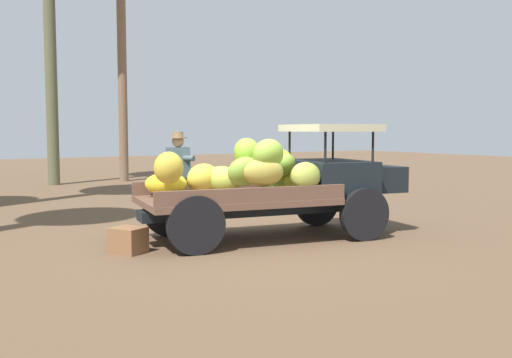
% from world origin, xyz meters
% --- Properties ---
extents(ground_plane, '(60.00, 60.00, 0.00)m').
position_xyz_m(ground_plane, '(0.00, 0.00, 0.00)').
color(ground_plane, brown).
extents(truck, '(4.62, 2.36, 1.87)m').
position_xyz_m(truck, '(0.35, -0.06, 0.93)').
color(truck, black).
rests_on(truck, ground).
extents(farmer, '(0.52, 0.49, 1.74)m').
position_xyz_m(farmer, '(-0.66, 1.81, 1.00)').
color(farmer, '#4A5976').
rests_on(farmer, ground).
extents(wooden_crate, '(0.56, 0.59, 0.37)m').
position_xyz_m(wooden_crate, '(-2.25, 0.07, 0.19)').
color(wooden_crate, brown).
rests_on(wooden_crate, ground).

